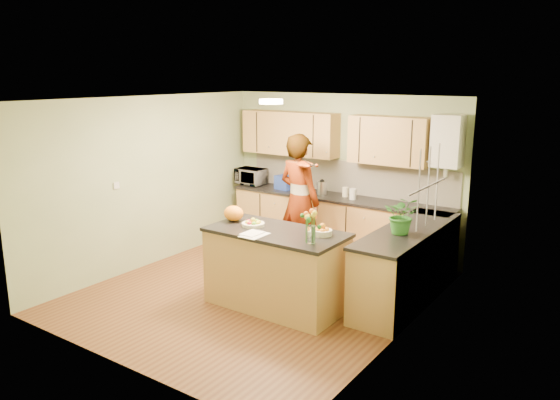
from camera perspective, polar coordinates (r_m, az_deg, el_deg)
The scene contains 28 objects.
floor at distance 7.29m, azimuth -2.27°, elevation -9.55°, with size 4.50×4.50×0.00m, color #572F18.
ceiling at distance 6.74m, azimuth -2.46°, elevation 10.48°, with size 4.00×4.50×0.02m, color white.
wall_back at distance 8.77m, azimuth 6.54°, elevation 2.79°, with size 4.00×0.02×2.50m, color gray.
wall_front at distance 5.35m, azimuth -17.07°, elevation -4.40°, with size 4.00×0.02×2.50m, color gray.
wall_left at distance 8.24m, azimuth -13.53°, elevation 1.85°, with size 0.02×4.50×2.50m, color gray.
wall_right at distance 5.95m, azimuth 13.21°, elevation -2.41°, with size 0.02×4.50×2.50m, color gray.
back_counter at distance 8.64m, azimuth 6.05°, elevation -2.66°, with size 3.64×0.62×0.94m.
right_counter at distance 7.05m, azimuth 13.19°, elevation -6.62°, with size 0.62×2.24×0.94m.
splashback at distance 8.72m, azimuth 7.07°, elevation 2.38°, with size 3.60×0.02×0.52m, color silver.
upper_cabinets at distance 8.62m, azimuth 5.07°, elevation 6.68°, with size 3.20×0.34×0.70m.
boiler at distance 7.87m, azimuth 17.11°, elevation 5.89°, with size 0.40×0.30×0.86m.
window_right at distance 6.44m, azimuth 15.27°, elevation 1.37°, with size 0.01×1.30×1.05m.
light_switch at distance 7.85m, azimuth -16.73°, elevation 1.47°, with size 0.02×0.09×0.09m, color silver.
ceiling_lamp at distance 6.98m, azimuth -0.94°, elevation 10.26°, with size 0.30×0.30×0.07m.
peninsula_island at distance 6.70m, azimuth -0.38°, elevation -7.18°, with size 1.69×0.86×0.97m.
fruit_dish at distance 6.73m, azimuth -2.83°, elevation -2.41°, with size 0.28×0.28×0.10m.
orange_bowl at distance 6.37m, azimuth 4.45°, elevation -3.20°, with size 0.23×0.23×0.13m.
flower_vase at distance 6.01m, azimuth 3.31°, elevation -1.88°, with size 0.24×0.24×0.43m.
orange_bag at distance 6.97m, azimuth -4.87°, elevation -1.41°, with size 0.26×0.22×0.20m, color orange.
papers at distance 6.37m, azimuth -2.68°, elevation -3.64°, with size 0.24×0.33×0.01m, color white.
violinist at distance 8.00m, azimuth 2.03°, elevation -0.06°, with size 0.72×0.47×1.97m, color tan.
violin at distance 7.59m, azimuth 2.44°, elevation 3.79°, with size 0.63×0.25×0.13m, color #511805, non-canonical shape.
microwave at distance 9.40m, azimuth -3.05°, elevation 2.48°, with size 0.50×0.34×0.28m, color silver.
blue_box at distance 8.98m, azimuth 0.47°, elevation 1.84°, with size 0.28×0.21×0.23m, color navy.
kettle at distance 8.62m, azimuth 4.40°, elevation 1.34°, with size 0.15×0.15×0.28m.
jar_cream at distance 8.50m, azimuth 6.85°, elevation 0.83°, with size 0.10×0.10×0.15m, color beige.
jar_white at distance 8.34m, azimuth 7.63°, elevation 0.61°, with size 0.11×0.11×0.16m, color silver.
potted_plant at distance 6.61m, azimuth 12.67°, elevation -1.54°, with size 0.42×0.36×0.46m, color #2A6D24.
Camera 1 is at (4.06, -5.36, 2.81)m, focal length 35.00 mm.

